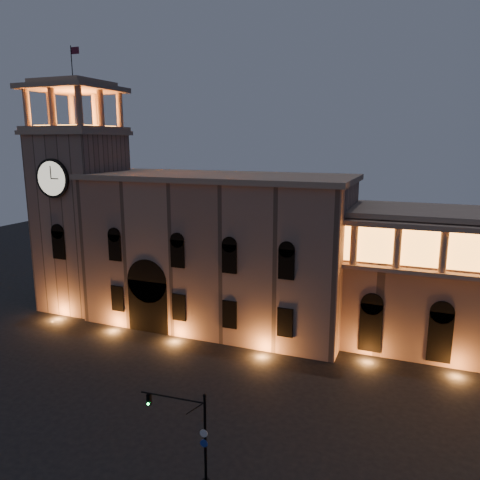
# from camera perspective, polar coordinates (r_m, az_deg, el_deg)

# --- Properties ---
(ground) EXTENTS (160.00, 160.00, 0.00)m
(ground) POSITION_cam_1_polar(r_m,az_deg,el_deg) (39.42, -13.78, -21.01)
(ground) COLOR black
(ground) RESTS_ON ground
(government_building) EXTENTS (30.80, 12.80, 17.60)m
(government_building) POSITION_cam_1_polar(r_m,az_deg,el_deg) (54.73, -2.80, -1.24)
(government_building) COLOR #916F5F
(government_building) RESTS_ON ground
(clock_tower) EXTENTS (9.80, 9.80, 32.40)m
(clock_tower) POSITION_cam_1_polar(r_m,az_deg,el_deg) (63.03, -18.70, 3.34)
(clock_tower) COLOR #916F5F
(clock_tower) RESTS_ON ground
(traffic_light) EXTENTS (4.56, 0.66, 6.26)m
(traffic_light) POSITION_cam_1_polar(r_m,az_deg,el_deg) (31.69, -5.66, -22.58)
(traffic_light) COLOR black
(traffic_light) RESTS_ON ground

